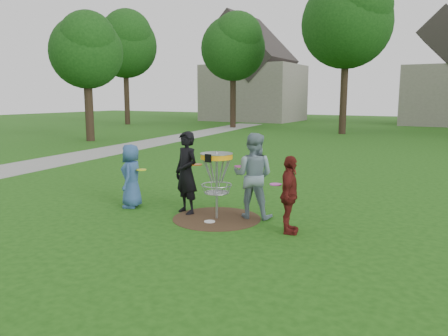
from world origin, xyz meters
The scene contains 11 objects.
ground centered at (0.00, 0.00, 0.00)m, with size 100.00×100.00×0.00m, color #19470F.
dirt_patch centered at (0.00, 0.00, 0.00)m, with size 1.80×1.80×0.01m, color #47331E.
concrete_path centered at (-10.00, 8.00, 0.01)m, with size 2.20×40.00×0.02m, color #9E9E99.
player_blue centered at (-2.14, -0.12, 0.71)m, with size 0.69×0.45×1.42m, color #2E4F7F.
player_black centered at (-0.77, 0.06, 0.87)m, with size 0.64×0.42×1.74m, color black.
player_grey centered at (0.59, 0.45, 0.87)m, with size 0.85×0.66×1.74m, color gray.
player_maroon centered at (1.62, -0.18, 0.71)m, with size 0.83×0.35×1.42m, color #5E1915.
disc_on_grass centered at (0.01, -0.30, 0.01)m, with size 0.22×0.22×0.02m, color silver.
disc_golf_basket centered at (0.00, 0.00, 1.02)m, with size 0.66×0.67×1.38m.
held_discs centered at (-0.16, 0.02, 0.97)m, with size 3.42×0.65×0.22m.
tree_row centered at (0.44, 20.67, 6.21)m, with size 51.20×17.42×9.90m.
Camera 1 is at (4.36, -7.42, 2.47)m, focal length 35.00 mm.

